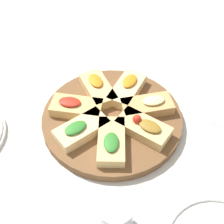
% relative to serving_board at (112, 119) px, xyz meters
% --- Properties ---
extents(ground_plane, '(3.00, 3.00, 0.00)m').
position_rel_serving_board_xyz_m(ground_plane, '(0.00, 0.00, -0.01)').
color(ground_plane, beige).
extents(serving_board, '(0.35, 0.35, 0.02)m').
position_rel_serving_board_xyz_m(serving_board, '(0.00, 0.00, 0.00)').
color(serving_board, brown).
rests_on(serving_board, ground_plane).
extents(focaccia_slice_0, '(0.14, 0.11, 0.04)m').
position_rel_serving_board_xyz_m(focaccia_slice_0, '(0.08, -0.04, 0.03)').
color(focaccia_slice_0, '#DBB775').
rests_on(focaccia_slice_0, serving_board).
extents(focaccia_slice_1, '(0.14, 0.12, 0.04)m').
position_rel_serving_board_xyz_m(focaccia_slice_1, '(0.08, 0.05, 0.03)').
color(focaccia_slice_1, tan).
rests_on(focaccia_slice_1, serving_board).
extents(focaccia_slice_2, '(0.08, 0.13, 0.04)m').
position_rel_serving_board_xyz_m(focaccia_slice_2, '(0.01, 0.09, 0.03)').
color(focaccia_slice_2, '#E5C689').
rests_on(focaccia_slice_2, serving_board).
extents(focaccia_slice_3, '(0.13, 0.13, 0.04)m').
position_rel_serving_board_xyz_m(focaccia_slice_3, '(-0.06, 0.07, 0.03)').
color(focaccia_slice_3, '#DBB775').
rests_on(focaccia_slice_3, serving_board).
extents(focaccia_slice_4, '(0.13, 0.08, 0.04)m').
position_rel_serving_board_xyz_m(focaccia_slice_4, '(-0.09, -0.01, 0.03)').
color(focaccia_slice_4, '#DBB775').
rests_on(focaccia_slice_4, serving_board).
extents(focaccia_slice_5, '(0.12, 0.14, 0.04)m').
position_rel_serving_board_xyz_m(focaccia_slice_5, '(-0.05, -0.07, 0.03)').
color(focaccia_slice_5, tan).
rests_on(focaccia_slice_5, serving_board).
extents(focaccia_slice_6, '(0.09, 0.14, 0.04)m').
position_rel_serving_board_xyz_m(focaccia_slice_6, '(0.03, -0.09, 0.03)').
color(focaccia_slice_6, '#E5C689').
rests_on(focaccia_slice_6, serving_board).
extents(water_glass, '(0.07, 0.07, 0.09)m').
position_rel_serving_board_xyz_m(water_glass, '(-0.19, 0.19, 0.03)').
color(water_glass, silver).
rests_on(water_glass, ground_plane).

